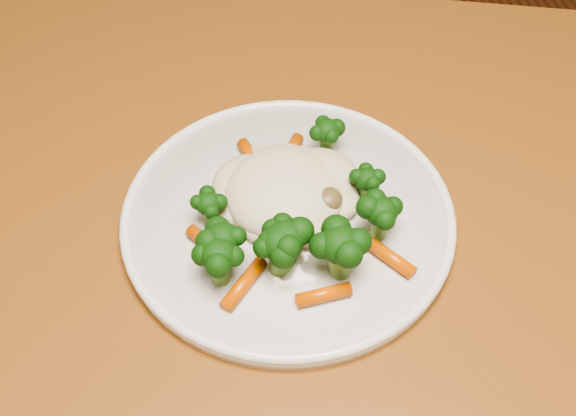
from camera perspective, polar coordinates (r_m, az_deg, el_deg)
name	(u,v)px	position (r m, az deg, el deg)	size (l,w,h in m)	color
dining_table	(200,333)	(0.69, -6.99, -9.78)	(1.53, 1.25, 0.75)	brown
plate	(288,218)	(0.64, 0.00, -0.80)	(0.29, 0.29, 0.01)	white
meal	(289,211)	(0.61, 0.06, -0.20)	(0.18, 0.19, 0.05)	beige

